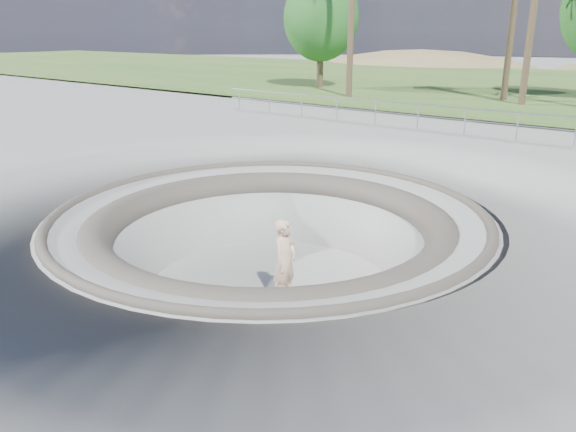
# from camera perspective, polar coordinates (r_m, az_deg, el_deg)

# --- Properties ---
(ground) EXTENTS (180.00, 180.00, 0.00)m
(ground) POSITION_cam_1_polar(r_m,az_deg,el_deg) (13.24, -1.86, 0.36)
(ground) COLOR #989893
(ground) RESTS_ON ground
(skate_bowl) EXTENTS (14.00, 14.00, 4.10)m
(skate_bowl) POSITION_cam_1_polar(r_m,az_deg,el_deg) (13.91, -1.79, -6.82)
(skate_bowl) COLOR #989893
(skate_bowl) RESTS_ON ground
(safety_railing) EXTENTS (25.00, 0.06, 1.03)m
(safety_railing) POSITION_cam_1_polar(r_m,az_deg,el_deg) (23.36, 17.54, 9.21)
(safety_railing) COLOR #92949A
(safety_railing) RESTS_ON ground
(skateboard) EXTENTS (0.75, 0.36, 0.08)m
(skateboard) POSITION_cam_1_polar(r_m,az_deg,el_deg) (13.02, -0.29, -8.75)
(skateboard) COLOR #925C3A
(skateboard) RESTS_ON ground
(skater) EXTENTS (0.56, 0.77, 1.96)m
(skater) POSITION_cam_1_polar(r_m,az_deg,el_deg) (12.59, -0.30, -4.71)
(skater) COLOR beige
(skater) RESTS_ON skateboard
(bushy_tree_left) EXTENTS (5.17, 4.70, 7.46)m
(bushy_tree_left) POSITION_cam_1_polar(r_m,az_deg,el_deg) (39.59, 3.36, 19.44)
(bushy_tree_left) COLOR brown
(bushy_tree_left) RESTS_ON ground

